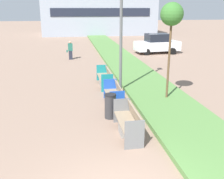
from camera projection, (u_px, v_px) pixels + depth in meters
The scene contains 10 objects.
planter_grass_strip at pixel (134, 72), 17.39m from camera, with size 2.80×120.00×0.18m.
building_backdrop at pixel (98, 14), 43.39m from camera, with size 17.88×8.69×6.51m.
bench_grey_frame at pixel (128, 124), 8.96m from camera, with size 0.65×2.07×0.94m.
bench_blue_frame at pixel (114, 97), 11.71m from camera, with size 0.65×1.97×0.94m.
bench_teal_frame at pixel (105, 79), 14.62m from camera, with size 0.65×2.36×0.94m.
litter_bin at pixel (110, 106), 10.26m from camera, with size 0.46×0.46×0.98m.
street_lamp_post at pixel (121, 11), 12.30m from camera, with size 0.24×0.44×7.31m.
sapling_tree_near at pixel (172, 16), 11.17m from camera, with size 0.99×0.99×4.42m.
pedestrian_walking at pixel (70, 50), 21.99m from camera, with size 0.53×0.24×1.56m.
parked_car_distant at pixel (157, 44), 24.99m from camera, with size 4.34×2.13×1.86m.
Camera 1 is at (-0.92, -4.50, 4.16)m, focal length 42.00 mm.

